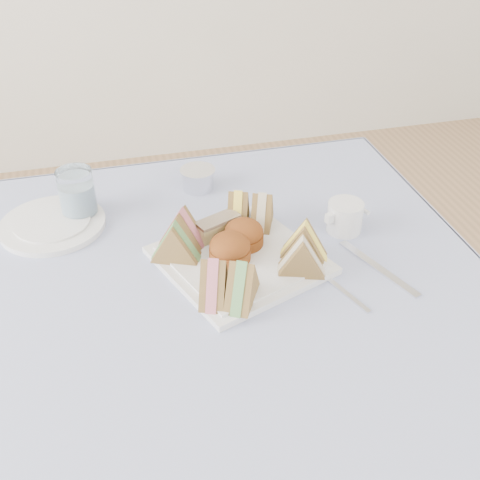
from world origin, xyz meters
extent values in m
cube|color=brown|center=(0.00, 0.00, 0.37)|extent=(0.90, 0.90, 0.74)
cube|color=#B1B7D2|center=(0.00, 0.00, 0.74)|extent=(1.02, 1.02, 0.01)
cube|color=silver|center=(0.09, 0.09, 0.75)|extent=(0.33, 0.33, 0.01)
cylinder|color=brown|center=(0.07, 0.09, 0.78)|extent=(0.09, 0.09, 0.05)
cylinder|color=brown|center=(0.10, 0.13, 0.78)|extent=(0.10, 0.10, 0.05)
cube|color=tan|center=(0.06, 0.17, 0.78)|extent=(0.09, 0.06, 0.04)
cylinder|color=silver|center=(-0.23, 0.29, 0.75)|extent=(0.26, 0.26, 0.01)
cylinder|color=white|center=(-0.18, 0.32, 0.80)|extent=(0.08, 0.08, 0.10)
cylinder|color=silver|center=(0.07, 0.37, 0.77)|extent=(0.08, 0.08, 0.04)
cube|color=silver|center=(0.32, 0.02, 0.75)|extent=(0.08, 0.18, 0.00)
cube|color=silver|center=(0.23, -0.01, 0.75)|extent=(0.06, 0.15, 0.00)
cylinder|color=silver|center=(0.30, 0.15, 0.78)|extent=(0.09, 0.09, 0.06)
camera|label=1|loc=(-0.12, -0.73, 1.40)|focal=45.00mm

